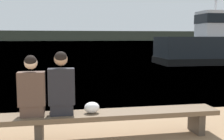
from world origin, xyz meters
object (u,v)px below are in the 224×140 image
object	(u,v)px
shopping_bag	(92,108)
tugboat_red	(213,47)
bench_main	(39,121)
person_right	(61,87)
person_left	(32,90)

from	to	relation	value
shopping_bag	tugboat_red	xyz separation A→B (m)	(9.31, 12.17, 0.53)
tugboat_red	bench_main	bearing A→B (deg)	141.40
person_right	shopping_bag	xyz separation A→B (m)	(0.49, -0.02, -0.35)
person_left	bench_main	bearing A→B (deg)	-4.64
person_left	tugboat_red	distance (m)	15.90
shopping_bag	bench_main	bearing A→B (deg)	179.32
bench_main	shopping_bag	xyz separation A→B (m)	(0.85, -0.01, 0.17)
person_right	tugboat_red	world-z (taller)	tugboat_red
bench_main	shopping_bag	size ratio (longest dim) A/B	24.12
bench_main	tugboat_red	size ratio (longest dim) A/B	0.83
bench_main	shopping_bag	distance (m)	0.87
bench_main	person_right	xyz separation A→B (m)	(0.36, 0.01, 0.53)
tugboat_red	person_right	bearing A→B (deg)	142.41
person_right	tugboat_red	size ratio (longest dim) A/B	0.14
person_right	tugboat_red	bearing A→B (deg)	51.14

